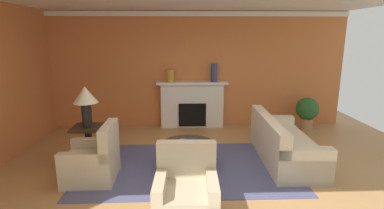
{
  "coord_description": "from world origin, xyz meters",
  "views": [
    {
      "loc": [
        -0.31,
        -4.7,
        2.33
      ],
      "look_at": [
        -0.1,
        1.01,
        1.0
      ],
      "focal_mm": 27.59,
      "sensor_mm": 36.0,
      "label": 1
    }
  ],
  "objects_px": {
    "fireplace": "(192,106)",
    "potted_plant": "(307,111)",
    "sofa": "(283,146)",
    "armchair_facing_fireplace": "(186,196)",
    "coffee_table": "(188,150)",
    "vase_mantel_right": "(214,73)",
    "side_table": "(89,142)",
    "table_lamp": "(85,99)",
    "vase_mantel_left": "(170,76)",
    "armchair_near_window": "(94,162)"
  },
  "relations": [
    {
      "from": "table_lamp",
      "to": "coffee_table",
      "type": "bearing_deg",
      "value": -9.27
    },
    {
      "from": "armchair_near_window",
      "to": "fireplace",
      "type": "bearing_deg",
      "value": 58.85
    },
    {
      "from": "side_table",
      "to": "table_lamp",
      "type": "distance_m",
      "value": 0.82
    },
    {
      "from": "armchair_facing_fireplace",
      "to": "coffee_table",
      "type": "distance_m",
      "value": 1.52
    },
    {
      "from": "vase_mantel_left",
      "to": "side_table",
      "type": "bearing_deg",
      "value": -124.66
    },
    {
      "from": "fireplace",
      "to": "sofa",
      "type": "relative_size",
      "value": 0.85
    },
    {
      "from": "sofa",
      "to": "armchair_facing_fireplace",
      "type": "height_order",
      "value": "armchair_facing_fireplace"
    },
    {
      "from": "armchair_near_window",
      "to": "table_lamp",
      "type": "bearing_deg",
      "value": 111.38
    },
    {
      "from": "armchair_near_window",
      "to": "side_table",
      "type": "distance_m",
      "value": 0.76
    },
    {
      "from": "coffee_table",
      "to": "vase_mantel_left",
      "type": "xyz_separation_m",
      "value": [
        -0.38,
        2.41,
        1.02
      ]
    },
    {
      "from": "armchair_facing_fireplace",
      "to": "side_table",
      "type": "bearing_deg",
      "value": 134.53
    },
    {
      "from": "sofa",
      "to": "coffee_table",
      "type": "bearing_deg",
      "value": -172.55
    },
    {
      "from": "table_lamp",
      "to": "vase_mantel_right",
      "type": "bearing_deg",
      "value": 39.52
    },
    {
      "from": "vase_mantel_right",
      "to": "potted_plant",
      "type": "bearing_deg",
      "value": -7.82
    },
    {
      "from": "fireplace",
      "to": "vase_mantel_right",
      "type": "xyz_separation_m",
      "value": [
        0.55,
        -0.05,
        0.86
      ]
    },
    {
      "from": "fireplace",
      "to": "coffee_table",
      "type": "distance_m",
      "value": 2.48
    },
    {
      "from": "coffee_table",
      "to": "table_lamp",
      "type": "height_order",
      "value": "table_lamp"
    },
    {
      "from": "armchair_facing_fireplace",
      "to": "vase_mantel_right",
      "type": "bearing_deg",
      "value": 78.81
    },
    {
      "from": "coffee_table",
      "to": "vase_mantel_right",
      "type": "distance_m",
      "value": 2.75
    },
    {
      "from": "side_table",
      "to": "vase_mantel_left",
      "type": "distance_m",
      "value": 2.74
    },
    {
      "from": "fireplace",
      "to": "table_lamp",
      "type": "distance_m",
      "value": 3.03
    },
    {
      "from": "armchair_facing_fireplace",
      "to": "vase_mantel_right",
      "type": "xyz_separation_m",
      "value": [
        0.78,
        3.93,
        1.12
      ]
    },
    {
      "from": "coffee_table",
      "to": "vase_mantel_right",
      "type": "xyz_separation_m",
      "value": [
        0.72,
        2.41,
        1.1
      ]
    },
    {
      "from": "armchair_near_window",
      "to": "armchair_facing_fireplace",
      "type": "relative_size",
      "value": 1.0
    },
    {
      "from": "coffee_table",
      "to": "potted_plant",
      "type": "distance_m",
      "value": 3.7
    },
    {
      "from": "armchair_facing_fireplace",
      "to": "table_lamp",
      "type": "xyz_separation_m",
      "value": [
        -1.78,
        1.81,
        0.92
      ]
    },
    {
      "from": "coffee_table",
      "to": "potted_plant",
      "type": "relative_size",
      "value": 1.2
    },
    {
      "from": "armchair_near_window",
      "to": "side_table",
      "type": "relative_size",
      "value": 1.36
    },
    {
      "from": "armchair_near_window",
      "to": "vase_mantel_right",
      "type": "distance_m",
      "value": 3.8
    },
    {
      "from": "armchair_near_window",
      "to": "table_lamp",
      "type": "xyz_separation_m",
      "value": [
        -0.28,
        0.71,
        0.92
      ]
    },
    {
      "from": "armchair_facing_fireplace",
      "to": "table_lamp",
      "type": "relative_size",
      "value": 1.27
    },
    {
      "from": "sofa",
      "to": "armchair_facing_fireplace",
      "type": "xyz_separation_m",
      "value": [
        -1.87,
        -1.75,
        0.01
      ]
    },
    {
      "from": "armchair_facing_fireplace",
      "to": "coffee_table",
      "type": "height_order",
      "value": "armchair_facing_fireplace"
    },
    {
      "from": "vase_mantel_right",
      "to": "coffee_table",
      "type": "bearing_deg",
      "value": -106.59
    },
    {
      "from": "armchair_facing_fireplace",
      "to": "fireplace",
      "type": "bearing_deg",
      "value": 86.74
    },
    {
      "from": "potted_plant",
      "to": "table_lamp",
      "type": "bearing_deg",
      "value": -159.88
    },
    {
      "from": "side_table",
      "to": "vase_mantel_right",
      "type": "height_order",
      "value": "vase_mantel_right"
    },
    {
      "from": "fireplace",
      "to": "side_table",
      "type": "height_order",
      "value": "fireplace"
    },
    {
      "from": "potted_plant",
      "to": "vase_mantel_right",
      "type": "bearing_deg",
      "value": 172.18
    },
    {
      "from": "sofa",
      "to": "vase_mantel_left",
      "type": "xyz_separation_m",
      "value": [
        -2.2,
        2.18,
        1.06
      ]
    },
    {
      "from": "fireplace",
      "to": "potted_plant",
      "type": "distance_m",
      "value": 2.91
    },
    {
      "from": "vase_mantel_left",
      "to": "vase_mantel_right",
      "type": "bearing_deg",
      "value": 0.0
    },
    {
      "from": "sofa",
      "to": "table_lamp",
      "type": "relative_size",
      "value": 2.83
    },
    {
      "from": "armchair_near_window",
      "to": "sofa",
      "type": "bearing_deg",
      "value": 10.78
    },
    {
      "from": "table_lamp",
      "to": "potted_plant",
      "type": "xyz_separation_m",
      "value": [
        4.89,
        1.79,
        -0.73
      ]
    },
    {
      "from": "armchair_near_window",
      "to": "coffee_table",
      "type": "bearing_deg",
      "value": 14.55
    },
    {
      "from": "sofa",
      "to": "fireplace",
      "type": "bearing_deg",
      "value": 126.5
    },
    {
      "from": "fireplace",
      "to": "armchair_near_window",
      "type": "bearing_deg",
      "value": -121.15
    },
    {
      "from": "fireplace",
      "to": "table_lamp",
      "type": "bearing_deg",
      "value": -132.92
    },
    {
      "from": "fireplace",
      "to": "side_table",
      "type": "relative_size",
      "value": 2.57
    }
  ]
}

